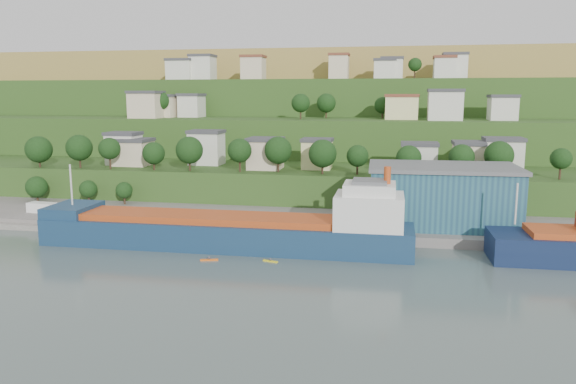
% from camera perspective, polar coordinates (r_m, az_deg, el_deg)
% --- Properties ---
extents(ground, '(500.00, 500.00, 0.00)m').
position_cam_1_polar(ground, '(103.10, -6.74, -6.83)').
color(ground, '#4D5E5A').
rests_on(ground, ground).
extents(quay, '(220.00, 26.00, 4.00)m').
position_cam_1_polar(quay, '(126.02, 5.87, -3.74)').
color(quay, slate).
rests_on(quay, ground).
extents(pebble_beach, '(40.00, 18.00, 2.40)m').
position_cam_1_polar(pebble_beach, '(146.96, -24.96, -2.67)').
color(pebble_beach, slate).
rests_on(pebble_beach, ground).
extents(hillside, '(360.00, 211.07, 96.00)m').
position_cam_1_polar(hillside, '(266.16, 4.21, 3.44)').
color(hillside, '#284719').
rests_on(hillside, ground).
extents(cargo_ship_near, '(72.86, 12.01, 18.71)m').
position_cam_1_polar(cargo_ship_near, '(110.00, -5.33, -4.13)').
color(cargo_ship_near, navy).
rests_on(cargo_ship_near, ground).
extents(warehouse, '(31.55, 19.91, 12.80)m').
position_cam_1_polar(warehouse, '(123.94, 15.38, -0.29)').
color(warehouse, navy).
rests_on(warehouse, quay).
extents(caravan, '(6.98, 3.56, 3.13)m').
position_cam_1_polar(caravan, '(145.24, -23.72, -1.61)').
color(caravan, white).
rests_on(caravan, pebble_beach).
extents(dinghy, '(4.44, 1.74, 0.88)m').
position_cam_1_polar(dinghy, '(137.80, -21.39, -2.51)').
color(dinghy, silver).
rests_on(dinghy, pebble_beach).
extents(kayak_orange, '(3.24, 1.44, 0.80)m').
position_cam_1_polar(kayak_orange, '(102.83, -8.01, -6.77)').
color(kayak_orange, orange).
rests_on(kayak_orange, ground).
extents(kayak_yellow, '(2.86, 1.27, 0.71)m').
position_cam_1_polar(kayak_yellow, '(101.14, -1.80, -6.98)').
color(kayak_yellow, yellow).
rests_on(kayak_yellow, ground).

